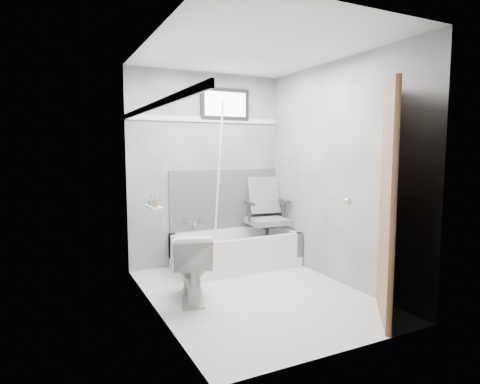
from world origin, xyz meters
TOP-DOWN VIEW (x-y plane):
  - floor at (0.00, 0.00)m, footprint 2.60×2.60m
  - ceiling at (0.00, 0.00)m, footprint 2.60×2.60m
  - wall_back at (0.00, 1.30)m, footprint 2.00×0.02m
  - wall_front at (0.00, -1.30)m, footprint 2.00×0.02m
  - wall_left at (-1.00, 0.00)m, footprint 0.02×2.60m
  - wall_right at (1.00, 0.00)m, footprint 0.02×2.60m
  - bathtub at (0.23, 0.93)m, footprint 1.50×0.70m
  - office_chair at (0.70, 0.98)m, footprint 0.61×0.61m
  - toilet at (-0.62, 0.15)m, footprint 0.55×0.75m
  - door at (0.98, -1.28)m, footprint 0.78×0.78m
  - window at (0.25, 1.29)m, footprint 0.66×0.04m
  - backerboard at (0.25, 1.29)m, footprint 1.50×0.02m
  - trim_back at (0.00, 1.29)m, footprint 2.00×0.02m
  - trim_left at (-0.99, 0.00)m, footprint 0.02×2.60m
  - pole at (0.05, 1.06)m, footprint 0.02×0.33m
  - shelf at (-0.93, 0.32)m, footprint 0.10×0.32m
  - soap_bottle_a at (-0.94, 0.24)m, footprint 0.06×0.06m
  - soap_bottle_b at (-0.94, 0.38)m, footprint 0.10×0.10m
  - faucet at (-0.20, 1.27)m, footprint 0.26×0.10m

SIDE VIEW (x-z plane):
  - floor at x=0.00m, z-range 0.00..0.00m
  - bathtub at x=0.23m, z-range 0.00..0.42m
  - toilet at x=-0.62m, z-range 0.00..0.66m
  - faucet at x=-0.20m, z-range 0.47..0.63m
  - office_chair at x=0.70m, z-range 0.12..1.09m
  - backerboard at x=0.25m, z-range 0.41..1.19m
  - shelf at x=-0.93m, z-range 0.89..0.91m
  - soap_bottle_b at x=-0.94m, z-range 0.91..1.01m
  - soap_bottle_a at x=-0.94m, z-range 0.91..1.02m
  - door at x=0.98m, z-range 0.00..2.00m
  - pole at x=0.05m, z-range 0.09..2.01m
  - wall_back at x=0.00m, z-range 0.00..2.40m
  - wall_front at x=0.00m, z-range 0.00..2.40m
  - wall_left at x=-1.00m, z-range 0.00..2.40m
  - wall_right at x=1.00m, z-range 0.00..2.40m
  - trim_back at x=0.00m, z-range 1.79..1.85m
  - trim_left at x=-0.99m, z-range 1.79..1.85m
  - window at x=0.25m, z-range 1.82..2.22m
  - ceiling at x=0.00m, z-range 2.40..2.40m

